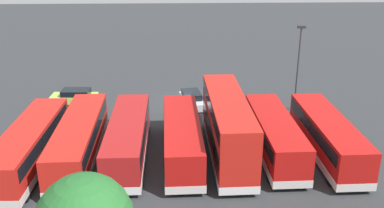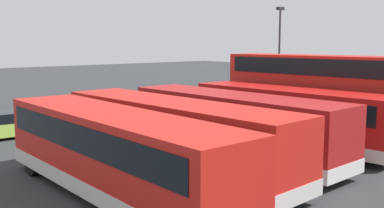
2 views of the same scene
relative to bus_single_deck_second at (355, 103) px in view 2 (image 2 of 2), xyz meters
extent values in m
plane|color=#2D3033|center=(7.00, -11.34, -1.62)|extent=(140.00, 140.00, 0.00)
cube|color=black|center=(-3.77, -5.29, 0.63)|extent=(2.25, 0.11, 1.10)
cylinder|color=black|center=(-2.68, -3.84, -1.07)|extent=(0.32, 1.11, 1.10)
cylinder|color=black|center=(-4.93, -3.89, -1.07)|extent=(0.32, 1.11, 1.10)
cube|color=#B71411|center=(0.00, 0.01, 0.03)|extent=(2.77, 10.58, 2.60)
cube|color=silver|center=(0.00, 0.01, -1.00)|extent=(2.81, 10.62, 0.55)
cube|color=black|center=(0.00, 0.01, 0.63)|extent=(2.82, 9.78, 0.90)
cube|color=black|center=(0.11, -5.29, 0.63)|extent=(2.25, 0.11, 1.10)
cylinder|color=black|center=(1.21, -3.83, -1.07)|extent=(0.32, 1.11, 1.10)
cylinder|color=black|center=(-1.04, -3.88, -1.07)|extent=(0.32, 1.11, 1.10)
cube|color=red|center=(3.52, 0.01, 0.83)|extent=(2.86, 11.75, 4.20)
cube|color=silver|center=(3.52, 0.01, -1.00)|extent=(2.90, 11.79, 0.55)
cube|color=black|center=(3.52, 0.01, 0.63)|extent=(2.90, 10.95, 0.90)
cube|color=black|center=(3.52, 0.01, 2.33)|extent=(2.90, 10.95, 0.90)
cube|color=black|center=(3.68, -5.86, 0.63)|extent=(2.25, 0.12, 1.10)
cylinder|color=black|center=(4.76, -4.40, -1.07)|extent=(0.33, 1.11, 1.10)
cylinder|color=black|center=(2.51, -4.46, -1.07)|extent=(0.33, 1.11, 1.10)
cube|color=#B71411|center=(6.84, 0.24, 0.03)|extent=(2.83, 10.90, 2.60)
cube|color=silver|center=(6.84, 0.24, -1.00)|extent=(2.87, 10.94, 0.55)
cube|color=black|center=(6.84, 0.24, 0.63)|extent=(2.87, 10.10, 0.90)
cube|color=black|center=(6.98, -5.21, 0.63)|extent=(2.25, 0.12, 1.10)
cylinder|color=black|center=(8.06, -3.75, -1.07)|extent=(0.33, 1.11, 1.10)
cylinder|color=black|center=(5.82, -3.81, -1.07)|extent=(0.33, 1.11, 1.10)
cylinder|color=black|center=(7.86, 4.28, -1.07)|extent=(0.33, 1.11, 1.10)
cylinder|color=black|center=(5.61, 4.23, -1.07)|extent=(0.33, 1.11, 1.10)
cube|color=#A51919|center=(10.80, 0.03, 0.03)|extent=(2.63, 11.24, 2.60)
cube|color=silver|center=(10.80, 0.03, -1.00)|extent=(2.67, 11.28, 0.55)
cube|color=black|center=(10.80, 0.03, 0.63)|extent=(2.68, 10.44, 0.90)
cube|color=black|center=(10.84, -5.61, 0.63)|extent=(2.25, 0.08, 1.10)
cylinder|color=black|center=(11.95, -4.17, -1.07)|extent=(0.31, 1.10, 1.10)
cylinder|color=black|center=(9.70, -4.19, -1.07)|extent=(0.31, 1.10, 1.10)
cylinder|color=black|center=(11.89, 4.24, -1.07)|extent=(0.31, 1.10, 1.10)
cylinder|color=black|center=(9.64, 4.23, -1.07)|extent=(0.31, 1.10, 1.10)
cube|color=red|center=(14.33, 0.10, 0.03)|extent=(2.83, 11.93, 2.60)
cube|color=silver|center=(14.33, 0.10, -1.00)|extent=(2.87, 11.97, 0.55)
cube|color=black|center=(14.33, 0.10, 0.63)|extent=(2.87, 11.13, 0.90)
cube|color=black|center=(14.47, -5.86, 0.63)|extent=(2.25, 0.11, 1.10)
cylinder|color=black|center=(15.56, -4.40, -1.07)|extent=(0.33, 1.11, 1.10)
cylinder|color=black|center=(13.31, -4.46, -1.07)|extent=(0.33, 1.11, 1.10)
cylinder|color=black|center=(15.35, 4.66, -1.07)|extent=(0.33, 1.11, 1.10)
cylinder|color=black|center=(13.10, 4.61, -1.07)|extent=(0.33, 1.11, 1.10)
cube|color=red|center=(17.62, 0.98, 0.03)|extent=(2.78, 11.76, 2.60)
cube|color=silver|center=(17.62, 0.98, -1.00)|extent=(2.82, 11.80, 0.55)
cube|color=black|center=(17.62, 0.98, 0.63)|extent=(2.82, 10.96, 0.90)
cube|color=black|center=(17.50, -4.90, 0.63)|extent=(2.25, 0.10, 1.10)
cylinder|color=black|center=(18.66, -3.49, -1.07)|extent=(0.32, 1.11, 1.10)
cylinder|color=black|center=(16.41, -3.45, -1.07)|extent=(0.32, 1.11, 1.10)
cube|color=silver|center=(5.75, -10.12, -1.09)|extent=(2.42, 4.35, 0.70)
cube|color=black|center=(5.78, -10.32, -0.47)|extent=(2.01, 2.70, 0.55)
cylinder|color=black|center=(4.73, -8.80, -1.30)|extent=(0.32, 0.67, 0.64)
cylinder|color=black|center=(6.31, -8.55, -1.30)|extent=(0.32, 0.67, 0.64)
cylinder|color=black|center=(5.19, -11.69, -1.30)|extent=(0.32, 0.67, 0.64)
cylinder|color=black|center=(6.77, -11.44, -1.30)|extent=(0.32, 0.67, 0.64)
cube|color=#A5D14C|center=(17.27, -11.41, -1.09)|extent=(4.51, 1.98, 0.70)
cube|color=black|center=(17.07, -11.40, -0.47)|extent=(2.73, 1.75, 0.55)
cylinder|color=black|center=(15.68, -10.54, -1.30)|extent=(0.65, 0.25, 0.64)
cylinder|color=black|center=(15.62, -12.14, -1.30)|extent=(0.65, 0.25, 0.64)
cylinder|color=#38383D|center=(-3.91, -8.83, 2.27)|extent=(0.16, 0.16, 7.77)
cube|color=#262628|center=(-3.91, -8.83, 6.30)|extent=(0.70, 0.30, 0.24)
camera|label=1|loc=(7.14, 28.47, 13.58)|focal=40.11mm
camera|label=2|loc=(25.34, 13.72, 3.64)|focal=41.91mm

